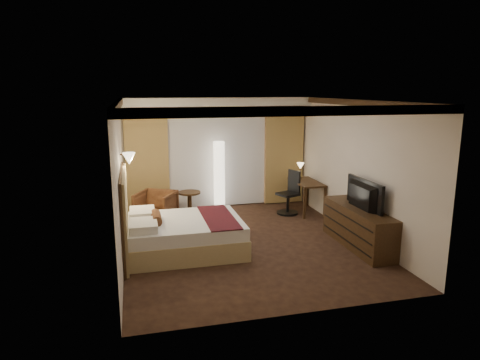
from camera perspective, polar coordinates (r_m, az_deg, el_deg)
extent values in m
cube|color=black|center=(8.33, 0.68, -8.32)|extent=(4.50, 5.50, 0.01)
cube|color=white|center=(7.81, 0.73, 10.59)|extent=(4.50, 5.50, 0.01)
cube|color=white|center=(10.60, -3.10, 3.64)|extent=(4.50, 0.02, 2.70)
cube|color=white|center=(7.71, -15.69, 0.00)|extent=(0.02, 5.50, 2.70)
cube|color=white|center=(8.80, 15.02, 1.49)|extent=(0.02, 5.50, 2.70)
cube|color=white|center=(10.25, -2.91, 10.37)|extent=(4.50, 0.50, 0.20)
cube|color=silver|center=(10.54, -3.01, 3.04)|extent=(2.48, 0.04, 2.45)
cube|color=tan|center=(10.29, -12.28, 2.56)|extent=(1.00, 0.14, 2.45)
cube|color=tan|center=(10.93, 5.84, 3.32)|extent=(1.00, 0.14, 2.45)
imported|color=#4B2416|center=(9.54, -11.16, -3.41)|extent=(1.02, 1.00, 0.79)
imported|color=black|center=(8.11, 15.59, -1.29)|extent=(0.69, 1.19, 0.15)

